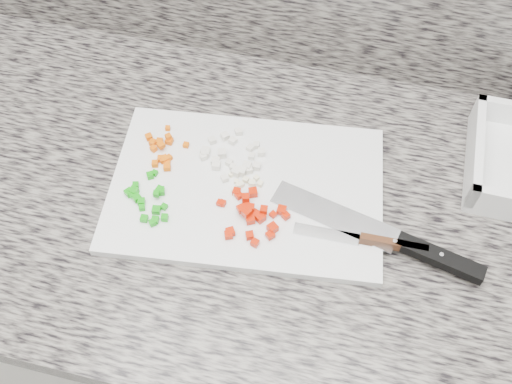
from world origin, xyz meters
TOP-DOWN VIEW (x-y plane):
  - cabinet at (0.00, 1.44)m, footprint 3.92×0.62m
  - countertop at (0.00, 1.44)m, footprint 3.96×0.64m
  - cutting_board at (0.01, 1.44)m, footprint 0.44×0.32m
  - carrot_pile at (-0.13, 1.47)m, footprint 0.07×0.09m
  - onion_pile at (-0.02, 1.48)m, footprint 0.10×0.11m
  - green_pepper_pile at (-0.12, 1.38)m, footprint 0.08×0.10m
  - red_pepper_pile at (0.04, 1.39)m, footprint 0.11×0.10m
  - garlic_pile at (0.01, 1.44)m, footprint 0.06×0.04m
  - chef_knife at (0.25, 1.39)m, footprint 0.31×0.11m
  - paring_knife at (0.22, 1.39)m, footprint 0.19×0.02m

SIDE VIEW (x-z plane):
  - cabinet at x=0.00m, z-range 0.00..0.86m
  - countertop at x=0.00m, z-range 0.86..0.90m
  - cutting_board at x=0.01m, z-range 0.90..0.91m
  - garlic_pile at x=0.01m, z-range 0.91..0.92m
  - green_pepper_pile at x=-0.12m, z-range 0.91..0.93m
  - onion_pile at x=-0.02m, z-range 0.91..0.93m
  - carrot_pile at x=-0.13m, z-range 0.91..0.93m
  - chef_knife at x=0.25m, z-range 0.91..0.93m
  - paring_knife at x=0.22m, z-range 0.91..0.93m
  - red_pepper_pile at x=0.04m, z-range 0.91..0.93m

